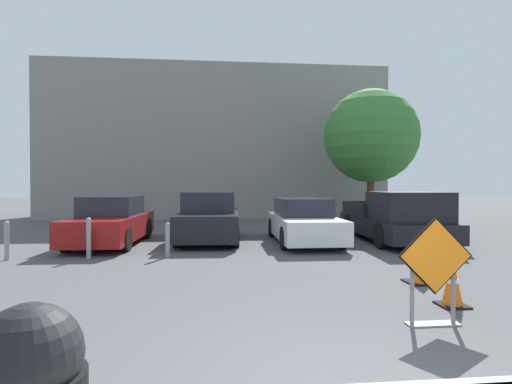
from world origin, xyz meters
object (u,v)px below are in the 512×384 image
traffic_cone_nearest (452,282)px  parked_car_nearest (111,222)px  traffic_cone_second (420,264)px  parked_car_second (209,219)px  parked_car_third (303,222)px  road_closed_sign (435,266)px  pickup_truck (397,220)px  bollard_third (7,239)px  bollard_nearest (167,239)px  bollard_second (89,237)px

traffic_cone_nearest → parked_car_nearest: bearing=134.3°
traffic_cone_second → parked_car_second: size_ratio=0.18×
parked_car_third → road_closed_sign: bearing=91.4°
traffic_cone_nearest → pickup_truck: 6.78m
traffic_cone_nearest → bollard_third: (-8.51, 4.49, 0.13)m
bollard_nearest → road_closed_sign: bearing=-52.8°
pickup_truck → bollard_nearest: pickup_truck is taller
pickup_truck → bollard_second: size_ratio=5.10×
parked_car_second → bollard_second: bearing=46.3°
bollard_second → pickup_truck: bearing=12.5°
parked_car_second → bollard_third: (-4.78, -2.77, -0.23)m
parked_car_third → bollard_nearest: parked_car_third is taller
road_closed_sign → bollard_second: bearing=138.2°
bollard_nearest → bollard_third: bearing=180.0°
parked_car_nearest → bollard_third: parked_car_nearest is taller
traffic_cone_nearest → parked_car_third: (-0.78, 6.76, 0.28)m
pickup_truck → bollard_second: (-8.76, -1.93, -0.19)m
parked_car_third → bollard_second: parked_car_third is taller
road_closed_sign → pickup_truck: pickup_truck is taller
traffic_cone_second → parked_car_third: parked_car_third is taller
road_closed_sign → bollard_nearest: 6.61m
road_closed_sign → parked_car_second: size_ratio=0.34×
bollard_nearest → bollard_third: 3.79m
bollard_second → bollard_nearest: bearing=0.0°
parked_car_nearest → bollard_second: parked_car_nearest is taller
bollard_third → parked_car_second: bearing=30.1°
pickup_truck → parked_car_nearest: bearing=-0.4°
traffic_cone_nearest → bollard_nearest: bollard_nearest is taller
pickup_truck → bollard_third: pickup_truck is taller
bollard_nearest → bollard_second: size_ratio=0.86×
bollard_nearest → parked_car_third: bearing=30.0°
parked_car_third → bollard_third: size_ratio=4.88×
traffic_cone_second → pickup_truck: bearing=69.2°
parked_car_nearest → parked_car_second: 2.97m
traffic_cone_nearest → bollard_third: size_ratio=0.79×
parked_car_second → bollard_second: 4.00m
bollard_second → parked_car_third: bearing=21.3°
traffic_cone_second → bollard_second: size_ratio=0.72×
parked_car_nearest → bollard_nearest: parked_car_nearest is taller
parked_car_nearest → parked_car_third: size_ratio=0.95×
road_closed_sign → parked_car_second: (-3.01, 8.02, -0.04)m
road_closed_sign → parked_car_nearest: bearing=128.0°
parked_car_nearest → bollard_nearest: size_ratio=4.99×
traffic_cone_second → bollard_nearest: size_ratio=0.84×
traffic_cone_second → bollard_nearest: bearing=147.9°
road_closed_sign → traffic_cone_second: size_ratio=1.91×
road_closed_sign → bollard_third: bearing=146.0°
road_closed_sign → parked_car_second: parked_car_second is taller
traffic_cone_nearest → parked_car_third: parked_car_third is taller
traffic_cone_second → pickup_truck: (1.91, 5.04, 0.36)m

